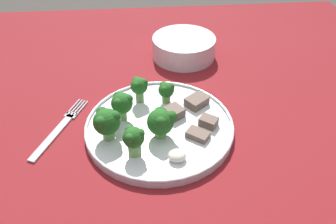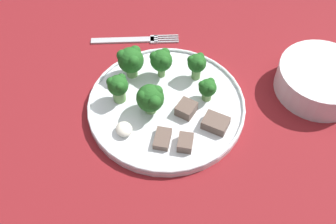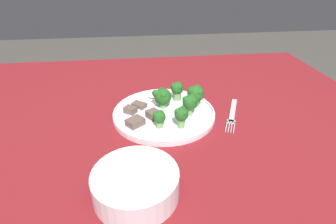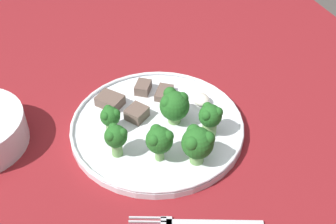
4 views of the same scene
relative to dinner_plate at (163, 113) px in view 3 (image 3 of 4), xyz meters
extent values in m
cube|color=maroon|center=(0.00, 0.06, -0.02)|extent=(1.31, 1.14, 0.03)
cylinder|color=brown|center=(-0.60, -0.45, -0.41)|extent=(0.06, 0.06, 0.74)
cylinder|color=brown|center=(0.59, -0.45, -0.41)|extent=(0.06, 0.06, 0.74)
cylinder|color=white|center=(0.00, 0.00, 0.00)|extent=(0.29, 0.29, 0.01)
torus|color=white|center=(0.00, 0.00, 0.01)|extent=(0.29, 0.29, 0.01)
cube|color=#B2B2B7|center=(-0.21, -0.01, -0.01)|extent=(0.07, 0.13, 0.00)
cube|color=#B2B2B7|center=(-0.18, 0.06, -0.01)|extent=(0.03, 0.02, 0.00)
cube|color=#B2B2B7|center=(-0.16, 0.08, -0.01)|extent=(0.02, 0.05, 0.00)
cube|color=#B2B2B7|center=(-0.17, 0.08, -0.01)|extent=(0.02, 0.05, 0.00)
cube|color=#B2B2B7|center=(-0.18, 0.08, -0.01)|extent=(0.02, 0.05, 0.00)
cube|color=#B2B2B7|center=(-0.18, 0.08, -0.01)|extent=(0.02, 0.05, 0.00)
cylinder|color=silver|center=(0.08, 0.28, 0.02)|extent=(0.16, 0.16, 0.05)
cylinder|color=silver|center=(0.08, 0.28, 0.01)|extent=(0.13, 0.13, 0.04)
cylinder|color=#709E56|center=(-0.07, 0.02, 0.02)|extent=(0.01, 0.01, 0.03)
sphere|color=#215B1E|center=(-0.07, 0.02, 0.04)|extent=(0.04, 0.04, 0.04)
sphere|color=#215B1E|center=(-0.06, 0.02, 0.05)|extent=(0.02, 0.02, 0.02)
sphere|color=#215B1E|center=(-0.08, 0.03, 0.05)|extent=(0.02, 0.02, 0.02)
sphere|color=#215B1E|center=(-0.08, 0.01, 0.05)|extent=(0.02, 0.02, 0.02)
cylinder|color=#709E56|center=(-0.05, -0.07, 0.02)|extent=(0.02, 0.02, 0.03)
sphere|color=#215B1E|center=(-0.05, -0.07, 0.04)|extent=(0.04, 0.04, 0.04)
sphere|color=#215B1E|center=(-0.04, -0.07, 0.05)|extent=(0.02, 0.02, 0.02)
sphere|color=#215B1E|center=(-0.06, -0.06, 0.05)|extent=(0.02, 0.02, 0.02)
sphere|color=#215B1E|center=(-0.06, -0.08, 0.05)|extent=(0.02, 0.02, 0.02)
cylinder|color=#709E56|center=(0.02, 0.07, 0.01)|extent=(0.02, 0.02, 0.02)
sphere|color=#215B1E|center=(0.02, 0.07, 0.03)|extent=(0.03, 0.03, 0.03)
sphere|color=#215B1E|center=(0.03, 0.07, 0.04)|extent=(0.01, 0.01, 0.01)
sphere|color=#215B1E|center=(0.01, 0.08, 0.04)|extent=(0.01, 0.01, 0.01)
sphere|color=#215B1E|center=(0.01, 0.06, 0.04)|extent=(0.01, 0.01, 0.01)
cylinder|color=#709E56|center=(-0.10, -0.03, 0.01)|extent=(0.02, 0.02, 0.02)
sphere|color=#215B1E|center=(-0.10, -0.03, 0.04)|extent=(0.05, 0.05, 0.05)
sphere|color=#215B1E|center=(-0.09, -0.03, 0.05)|extent=(0.02, 0.02, 0.02)
sphere|color=#215B1E|center=(-0.11, -0.02, 0.05)|extent=(0.02, 0.02, 0.02)
sphere|color=#215B1E|center=(-0.11, -0.04, 0.05)|extent=(0.02, 0.02, 0.02)
cylinder|color=#709E56|center=(-0.04, 0.08, 0.02)|extent=(0.02, 0.02, 0.03)
sphere|color=#215B1E|center=(-0.04, 0.08, 0.04)|extent=(0.04, 0.04, 0.04)
sphere|color=#215B1E|center=(-0.03, 0.08, 0.05)|extent=(0.02, 0.02, 0.02)
sphere|color=#215B1E|center=(-0.05, 0.09, 0.05)|extent=(0.02, 0.02, 0.02)
sphere|color=#215B1E|center=(-0.05, 0.07, 0.05)|extent=(0.02, 0.02, 0.02)
cylinder|color=#709E56|center=(0.00, -0.03, 0.01)|extent=(0.02, 0.02, 0.02)
sphere|color=#215B1E|center=(0.00, -0.03, 0.04)|extent=(0.05, 0.05, 0.05)
sphere|color=#215B1E|center=(0.02, -0.03, 0.05)|extent=(0.02, 0.02, 0.02)
sphere|color=#215B1E|center=(-0.01, -0.02, 0.05)|extent=(0.02, 0.02, 0.02)
sphere|color=#215B1E|center=(-0.01, -0.04, 0.05)|extent=(0.02, 0.02, 0.02)
cube|color=brown|center=(0.07, -0.04, 0.01)|extent=(0.05, 0.05, 0.01)
cube|color=brown|center=(0.03, 0.02, 0.01)|extent=(0.04, 0.04, 0.02)
cube|color=brown|center=(0.08, 0.06, 0.01)|extent=(0.05, 0.05, 0.02)
cube|color=brown|center=(0.09, -0.01, 0.01)|extent=(0.04, 0.04, 0.02)
ellipsoid|color=silver|center=(0.02, -0.09, 0.01)|extent=(0.03, 0.03, 0.02)
camera|label=1|loc=(-0.03, -0.48, 0.43)|focal=35.00mm
camera|label=2|loc=(0.40, -0.19, 0.57)|focal=42.00mm
camera|label=3|loc=(0.06, 0.64, 0.38)|focal=28.00mm
camera|label=4|loc=(-0.54, 0.20, 0.54)|focal=50.00mm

